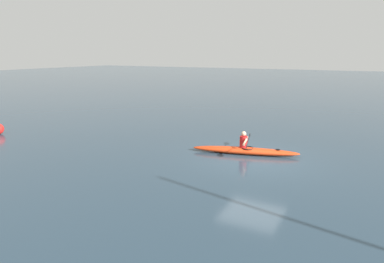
{
  "coord_description": "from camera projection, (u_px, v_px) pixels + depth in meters",
  "views": [
    {
      "loc": [
        -4.15,
        13.21,
        4.34
      ],
      "look_at": [
        1.55,
        2.6,
        1.55
      ],
      "focal_mm": 31.92,
      "sensor_mm": 36.0,
      "label": 1
    }
  ],
  "objects": [
    {
      "name": "ground_plane",
      "position": [
        254.0,
        159.0,
        14.22
      ],
      "size": [
        160.0,
        160.0,
        0.0
      ],
      "primitive_type": "plane",
      "color": "#283D4C"
    },
    {
      "name": "kayak",
      "position": [
        245.0,
        151.0,
        14.92
      ],
      "size": [
        4.64,
        1.77,
        0.3
      ],
      "color": "red",
      "rests_on": "ground"
    },
    {
      "name": "kayaker",
      "position": [
        244.0,
        141.0,
        14.83
      ],
      "size": [
        0.69,
        2.35,
        0.71
      ],
      "color": "red",
      "rests_on": "kayak"
    }
  ]
}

